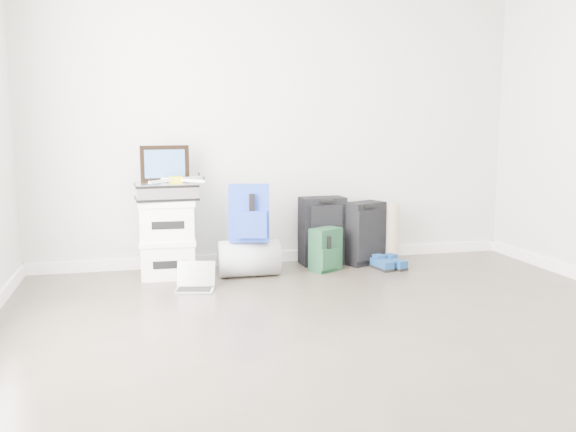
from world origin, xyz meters
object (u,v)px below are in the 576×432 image
object	(u,v)px
briefcase	(166,191)
carry_on	(364,233)
duffel_bag	(249,258)
large_suitcase	(322,231)
laptop	(195,283)
boxes_stack	(168,238)

from	to	relation	value
briefcase	carry_on	distance (m)	1.83
duffel_bag	large_suitcase	bearing A→B (deg)	22.66
laptop	carry_on	bearing A→B (deg)	32.43
briefcase	large_suitcase	size ratio (longest dim) A/B	0.80
boxes_stack	laptop	xyz separation A→B (m)	(0.18, -0.47, -0.28)
duffel_bag	carry_on	xyz separation A→B (m)	(1.11, 0.21, 0.13)
briefcase	laptop	world-z (taller)	briefcase
large_suitcase	carry_on	bearing A→B (deg)	-15.72
boxes_stack	large_suitcase	bearing A→B (deg)	8.72
laptop	briefcase	bearing A→B (deg)	125.04
boxes_stack	duffel_bag	bearing A→B (deg)	-9.38
boxes_stack	laptop	distance (m)	0.57
duffel_bag	laptop	world-z (taller)	duffel_bag
duffel_bag	large_suitcase	world-z (taller)	large_suitcase
duffel_bag	boxes_stack	bearing A→B (deg)	169.06
briefcase	laptop	distance (m)	0.84
briefcase	duffel_bag	world-z (taller)	briefcase
large_suitcase	carry_on	distance (m)	0.39
duffel_bag	laptop	bearing A→B (deg)	-145.07
duffel_bag	large_suitcase	distance (m)	0.81
briefcase	duffel_bag	xyz separation A→B (m)	(0.67, -0.14, -0.57)
large_suitcase	carry_on	world-z (taller)	large_suitcase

